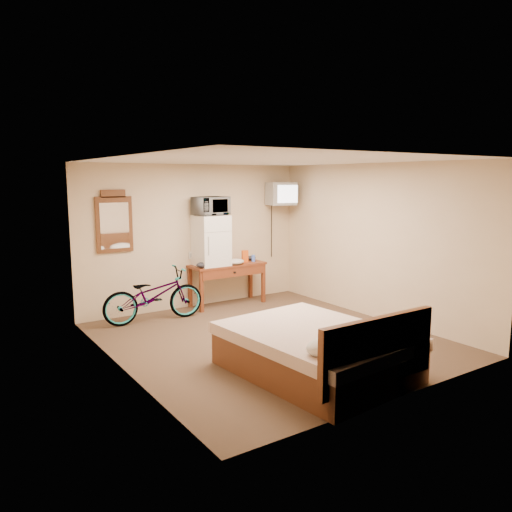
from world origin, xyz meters
The scene contains 13 objects.
room centered at (0.00, 0.00, 1.25)m, with size 4.60×4.64×2.50m.
desk centered at (0.52, 2.00, 0.63)m, with size 1.38×0.53×0.75m.
mini_fridge centered at (0.20, 2.04, 1.19)m, with size 0.54×0.53×0.88m.
microwave centered at (0.20, 2.04, 1.79)m, with size 0.58×0.39×0.32m, color white.
snack_bag centered at (0.86, 1.98, 0.86)m, with size 0.11×0.06×0.22m, color #D85113.
blue_cup centered at (1.03, 1.97, 0.81)m, with size 0.07×0.07×0.12m, color #4673F1.
cloth_cream centered at (0.59, 1.87, 0.80)m, with size 0.33×0.25×0.10m, color beige.
cloth_dark_a centered at (-0.03, 1.89, 0.80)m, with size 0.28×0.21×0.10m, color black.
cloth_dark_b centered at (1.08, 2.11, 0.79)m, with size 0.19×0.15×0.08m, color black.
crt_television centered at (1.69, 2.02, 1.97)m, with size 0.56×0.63×0.42m.
wall_mirror centered at (-1.42, 2.27, 1.57)m, with size 0.59×0.04×1.00m.
bicycle centered at (-1.00, 1.76, 0.42)m, with size 0.56×1.61×0.85m, color black.
bed centered at (-0.27, -1.37, 0.29)m, with size 1.73×2.20×0.90m.
Camera 1 is at (-3.94, -5.55, 2.25)m, focal length 35.00 mm.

